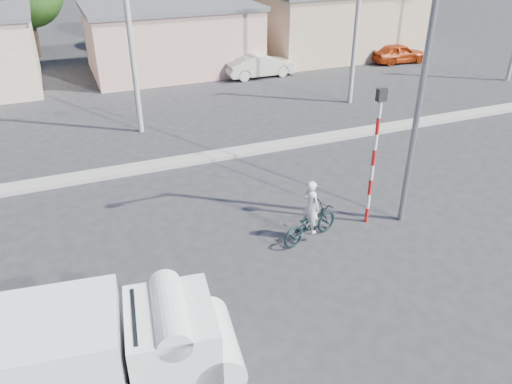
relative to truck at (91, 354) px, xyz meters
name	(u,v)px	position (x,y,z in m)	size (l,w,h in m)	color
ground_plane	(297,272)	(5.49, 2.28, -1.27)	(120.00, 120.00, 0.00)	#2A2A2D
median	(209,157)	(5.49, 10.28, -1.19)	(40.00, 0.80, 0.16)	#99968E
truck	(91,354)	(0.00, 0.00, 0.00)	(5.75, 2.75, 2.29)	black
bicycle	(310,224)	(6.54, 3.58, -0.73)	(0.72, 2.07, 1.09)	black
cyclist	(310,215)	(6.54, 3.58, -0.44)	(0.61, 0.40, 1.66)	white
car_cream	(260,65)	(11.97, 20.66, -0.56)	(1.51, 4.34, 1.43)	beige
car_red	(399,53)	(21.98, 20.30, -0.63)	(1.51, 3.74, 1.28)	#A22D0A
traffic_pole	(375,147)	(8.69, 3.78, 1.32)	(0.28, 0.18, 4.36)	red
streetlight	(420,66)	(9.63, 3.48, 3.69)	(2.34, 0.22, 9.00)	slate
building_row	(157,37)	(6.59, 24.28, 0.86)	(37.80, 7.30, 4.44)	#C8B597
utility_poles	(248,31)	(8.74, 14.28, 2.80)	(35.40, 0.24, 8.00)	#99968E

